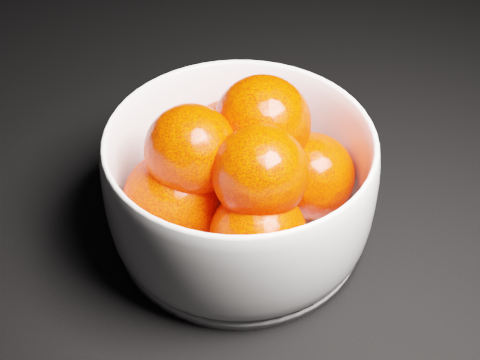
# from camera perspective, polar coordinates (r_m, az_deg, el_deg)

# --- Properties ---
(bowl) EXTENTS (0.21, 0.21, 0.10)m
(bowl) POSITION_cam_1_polar(r_m,az_deg,el_deg) (0.53, -0.00, -0.41)
(bowl) COLOR white
(bowl) RESTS_ON ground
(orange_pile) EXTENTS (0.18, 0.17, 0.12)m
(orange_pile) POSITION_cam_1_polar(r_m,az_deg,el_deg) (0.52, -0.12, 0.83)
(orange_pile) COLOR #FF2000
(orange_pile) RESTS_ON bowl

